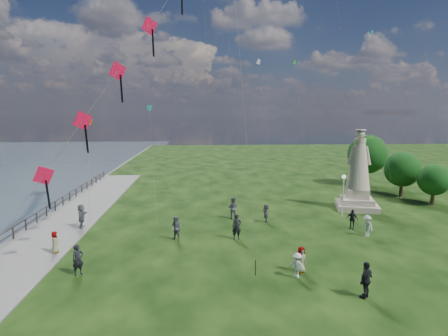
{
  "coord_description": "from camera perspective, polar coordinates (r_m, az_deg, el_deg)",
  "views": [
    {
      "loc": [
        -2.59,
        -17.18,
        9.25
      ],
      "look_at": [
        -1.0,
        8.0,
        5.5
      ],
      "focal_mm": 30.0,
      "sensor_mm": 36.0,
      "label": 1
    }
  ],
  "objects": [
    {
      "name": "person_1",
      "position": [
        27.76,
        -7.3,
        -9.11
      ],
      "size": [
        1.03,
        0.94,
        1.81
      ],
      "primitive_type": "imported",
      "rotation": [
        0.0,
        0.0,
        -0.6
      ],
      "color": "#595960",
      "rests_on": "ground"
    },
    {
      "name": "person_0",
      "position": [
        23.58,
        -21.38,
        -12.88
      ],
      "size": [
        0.78,
        0.76,
        1.8
      ],
      "primitive_type": "imported",
      "rotation": [
        0.0,
        0.0,
        0.74
      ],
      "color": "black",
      "rests_on": "ground"
    },
    {
      "name": "waterfront",
      "position": [
        30.52,
        -28.38,
        -10.36
      ],
      "size": [
        200.0,
        200.0,
        1.51
      ],
      "color": "#34444E",
      "rests_on": "ground"
    },
    {
      "name": "person_5",
      "position": [
        32.25,
        -20.88,
        -7.01
      ],
      "size": [
        0.85,
        1.81,
        1.92
      ],
      "primitive_type": "imported",
      "rotation": [
        0.0,
        0.0,
        1.61
      ],
      "color": "#595960",
      "rests_on": "ground"
    },
    {
      "name": "red_kite_train",
      "position": [
        22.34,
        -13.97,
        16.32
      ],
      "size": [
        11.79,
        9.35,
        19.99
      ],
      "color": "black",
      "rests_on": "ground"
    },
    {
      "name": "person_8",
      "position": [
        30.41,
        20.97,
        -8.23
      ],
      "size": [
        0.91,
        1.18,
        1.62
      ],
      "primitive_type": "imported",
      "rotation": [
        0.0,
        0.0,
        -1.17
      ],
      "color": "silver",
      "rests_on": "ground"
    },
    {
      "name": "person_4",
      "position": [
        22.87,
        11.66,
        -13.49
      ],
      "size": [
        0.88,
        0.8,
        1.54
      ],
      "primitive_type": "imported",
      "rotation": [
        0.0,
        0.0,
        0.59
      ],
      "color": "#595960",
      "rests_on": "ground"
    },
    {
      "name": "person_9",
      "position": [
        31.93,
        18.93,
        -7.37
      ],
      "size": [
        1.03,
        0.93,
        1.58
      ],
      "primitive_type": "imported",
      "rotation": [
        0.0,
        0.0,
        -0.62
      ],
      "color": "black",
      "rests_on": "ground"
    },
    {
      "name": "statue",
      "position": [
        38.22,
        19.76,
        -1.62
      ],
      "size": [
        4.63,
        4.63,
        7.66
      ],
      "rotation": [
        0.0,
        0.0,
        -0.27
      ],
      "color": "#C6B196",
      "rests_on": "ground"
    },
    {
      "name": "person_10",
      "position": [
        27.4,
        -24.35,
        -10.44
      ],
      "size": [
        0.54,
        0.77,
        1.45
      ],
      "primitive_type": "imported",
      "rotation": [
        0.0,
        0.0,
        1.73
      ],
      "color": "#595960",
      "rests_on": "ground"
    },
    {
      "name": "person_2",
      "position": [
        22.15,
        11.11,
        -14.35
      ],
      "size": [
        1.03,
        0.96,
        1.45
      ],
      "primitive_type": "imported",
      "rotation": [
        0.0,
        0.0,
        2.47
      ],
      "color": "silver",
      "rests_on": "ground"
    },
    {
      "name": "person_11",
      "position": [
        32.17,
        6.42,
        -6.85
      ],
      "size": [
        0.68,
        1.49,
        1.58
      ],
      "primitive_type": "imported",
      "rotation": [
        0.0,
        0.0,
        4.68
      ],
      "color": "#595960",
      "rests_on": "ground"
    },
    {
      "name": "person_7",
      "position": [
        32.96,
        1.35,
        -6.1
      ],
      "size": [
        1.07,
        0.82,
        1.94
      ],
      "primitive_type": "imported",
      "rotation": [
        0.0,
        0.0,
        2.86
      ],
      "color": "#595960",
      "rests_on": "ground"
    },
    {
      "name": "person_6",
      "position": [
        27.8,
        1.95,
        -8.93
      ],
      "size": [
        0.72,
        0.5,
        1.89
      ],
      "primitive_type": "imported",
      "rotation": [
        0.0,
        0.0,
        0.07
      ],
      "color": "black",
      "rests_on": "ground"
    },
    {
      "name": "lamppost",
      "position": [
        34.8,
        17.73,
        -2.72
      ],
      "size": [
        0.35,
        0.35,
        3.81
      ],
      "color": "silver",
      "rests_on": "ground"
    },
    {
      "name": "small_kites",
      "position": [
        41.18,
        4.39,
        15.68
      ],
      "size": [
        30.14,
        15.79,
        29.72
      ],
      "color": "teal",
      "rests_on": "ground"
    },
    {
      "name": "person_3",
      "position": [
        20.79,
        20.84,
        -15.64
      ],
      "size": [
        1.23,
        1.15,
        1.91
      ],
      "primitive_type": "imported",
      "rotation": [
        0.0,
        0.0,
        3.83
      ],
      "color": "black",
      "rests_on": "ground"
    },
    {
      "name": "tree_row",
      "position": [
        48.2,
        23.31,
        0.95
      ],
      "size": [
        6.25,
        14.5,
        6.46
      ],
      "color": "#382314",
      "rests_on": "ground"
    }
  ]
}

